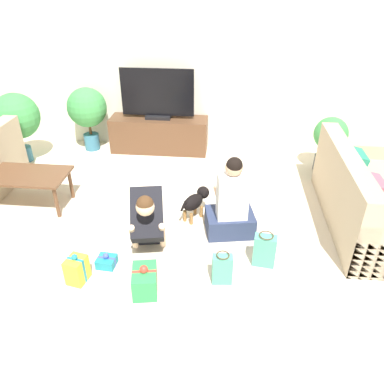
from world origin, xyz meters
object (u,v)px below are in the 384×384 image
tv (157,97)px  person_sitting (231,207)px  tv_console (159,135)px  potted_plant_corner_left (16,117)px  sofa_right (365,200)px  potted_plant_back_left (87,110)px  gift_bag_a (264,250)px  gift_bag_b (222,269)px  potted_plant_corner_right (330,139)px  coffee_table (23,177)px  person_kneeling (148,218)px  gift_box_c (107,261)px  gift_box_a (77,270)px  dog (196,200)px  gift_box_b (145,281)px

tv → person_sitting: (1.16, -2.11, -0.56)m
tv_console → potted_plant_corner_left: size_ratio=1.46×
sofa_right → potted_plant_corner_left: 4.83m
tv_console → potted_plant_back_left: size_ratio=1.52×
sofa_right → gift_bag_a: sofa_right is taller
potted_plant_back_left → gift_bag_b: potted_plant_back_left is taller
potted_plant_corner_right → gift_bag_b: potted_plant_corner_right is taller
coffee_table → person_sitting: (2.51, -0.33, -0.05)m
potted_plant_corner_left → person_kneeling: (2.30, -1.82, -0.36)m
gift_box_c → gift_bag_a: size_ratio=0.53×
tv_console → gift_box_a: tv_console is taller
tv → potted_plant_corner_right: bearing=-9.6°
sofa_right → potted_plant_corner_right: 1.35m
tv_console → person_sitting: size_ratio=1.61×
dog → gift_box_c: dog is taller
tv → potted_plant_corner_right: (2.53, -0.43, -0.41)m
tv_console → potted_plant_corner_right: size_ratio=1.91×
tv → potted_plant_corner_left: tv is taller
gift_box_b → person_sitting: bearing=52.0°
potted_plant_corner_left → tv: bearing=16.1°
potted_plant_corner_left → gift_box_b: size_ratio=3.04×
tv → dog: tv is taller
sofa_right → gift_box_b: 2.63m
person_kneeling → gift_box_c: person_kneeling is taller
sofa_right → tv_console: (-2.68, 1.76, -0.03)m
potted_plant_corner_left → gift_box_b: bearing=-46.2°
tv → gift_box_b: size_ratio=3.24×
potted_plant_corner_left → potted_plant_back_left: bearing=31.0°
person_sitting → gift_box_c: bearing=18.7°
sofa_right → potted_plant_corner_right: sofa_right is taller
sofa_right → tv_console: size_ratio=1.28×
gift_box_a → gift_box_b: bearing=-5.5°
gift_box_a → gift_box_c: (0.21, 0.23, -0.08)m
person_sitting → dog: bearing=-43.7°
person_kneeling → person_sitting: bearing=8.2°
sofa_right → gift_box_b: sofa_right is taller
tv_console → person_kneeling: person_kneeling is taller
dog → gift_bag_b: (0.34, -1.05, -0.08)m
potted_plant_back_left → dog: size_ratio=2.29×
dog → gift_box_b: (-0.35, -1.23, -0.11)m
sofa_right → person_kneeling: sofa_right is taller
coffee_table → gift_box_b: 2.19m
coffee_table → dog: size_ratio=2.44×
potted_plant_corner_left → gift_bag_a: size_ratio=2.88×
tv → person_kneeling: 2.48m
potted_plant_corner_right → gift_box_c: (-2.58, -2.36, -0.43)m
sofa_right → gift_box_a: bearing=113.2°
sofa_right → gift_box_c: size_ratio=10.24×
dog → gift_box_c: size_ratio=2.30×
tv_console → gift_bag_a: bearing=-59.9°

